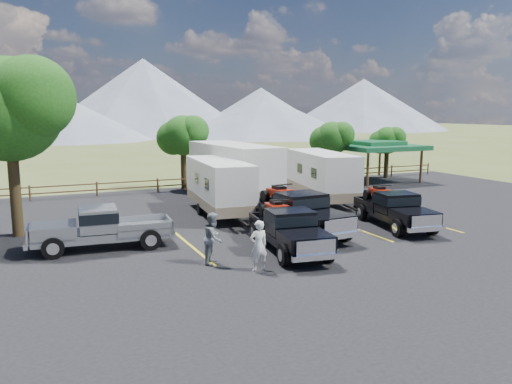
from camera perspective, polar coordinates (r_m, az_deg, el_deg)
name	(u,v)px	position (r m, az deg, el deg)	size (l,w,h in m)	color
ground	(374,257)	(19.84, 13.30, -7.19)	(320.00, 320.00, 0.00)	#495725
asphalt_lot	(331,238)	(22.19, 8.57, -5.23)	(44.00, 34.00, 0.04)	black
stall_lines	(319,233)	(23.01, 7.22, -4.62)	(12.12, 5.50, 0.01)	gold
tree_big_nw	(8,109)	(24.05, -26.52, 8.45)	(5.54, 5.18, 7.84)	black
tree_ne_a	(332,139)	(38.19, 8.64, 6.06)	(3.11, 2.92, 4.76)	black
tree_ne_b	(387,141)	(42.55, 14.74, 5.70)	(2.77, 2.59, 4.27)	black
tree_north	(182,136)	(35.43, -8.40, 6.40)	(3.46, 3.24, 5.25)	black
rail_fence	(239,179)	(36.55, -1.97, 1.49)	(36.12, 0.12, 1.00)	brown
pavilion	(375,146)	(40.55, 13.44, 5.11)	(6.20, 6.20, 3.22)	brown
mountain_range	(48,100)	(121.08, -22.68, 9.64)	(209.00, 71.00, 20.00)	slate
rig_left	(288,228)	(19.84, 3.69, -4.15)	(2.55, 5.77, 1.86)	black
rig_center	(298,211)	(22.64, 4.84, -2.20)	(2.54, 6.39, 2.09)	black
rig_right	(394,208)	(24.77, 15.47, -1.78)	(2.74, 5.80, 1.86)	black
trailer_left	(219,186)	(26.60, -4.22, 0.64)	(2.80, 8.41, 2.91)	white
trailer_center	(234,172)	(30.28, -2.59, 2.32)	(3.16, 10.19, 3.53)	white
trailer_right	(321,176)	(30.51, 7.42, 1.81)	(3.47, 8.76, 3.03)	white
pickup_silver	(102,227)	(20.98, -17.16, -3.86)	(5.76, 2.31, 1.69)	gray
person_a	(259,246)	(17.30, 0.30, -6.16)	(0.65, 0.43, 1.79)	white
person_b	(213,238)	(18.21, -4.90, -5.26)	(0.91, 0.71, 1.88)	slate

